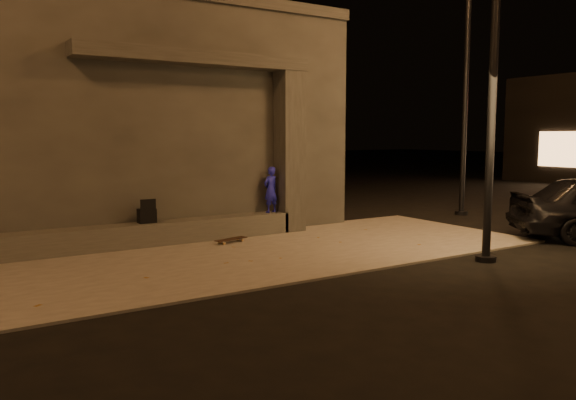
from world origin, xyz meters
TOP-DOWN VIEW (x-y plane):
  - ground at (0.00, 0.00)m, footprint 120.00×120.00m
  - sidewalk at (0.00, 2.00)m, footprint 11.00×4.40m
  - building at (-1.00, 6.49)m, footprint 9.00×5.10m
  - ledge at (-1.50, 3.75)m, footprint 6.00×0.55m
  - column at (1.70, 3.75)m, footprint 0.55×0.55m
  - canopy at (-0.50, 3.80)m, footprint 5.00×0.70m
  - skateboarder at (1.20, 3.75)m, footprint 0.43×0.33m
  - backpack at (-1.65, 3.75)m, footprint 0.34×0.22m
  - skateboard at (-0.13, 3.10)m, footprint 0.76×0.37m
  - street_lamp_0 at (3.00, -0.69)m, footprint 0.36×0.36m
  - street_lamp_2 at (7.31, 3.55)m, footprint 0.36×0.36m

SIDE VIEW (x-z plane):
  - ground at x=0.00m, z-range 0.00..0.00m
  - sidewalk at x=0.00m, z-range 0.00..0.04m
  - skateboard at x=-0.13m, z-range 0.07..0.15m
  - ledge at x=-1.50m, z-range 0.04..0.49m
  - backpack at x=-1.65m, z-range 0.41..0.90m
  - skateboarder at x=1.20m, z-range 0.49..1.52m
  - column at x=1.70m, z-range 0.04..3.64m
  - building at x=-1.00m, z-range -0.01..5.22m
  - canopy at x=-0.50m, z-range 3.64..3.92m
  - street_lamp_0 at x=3.00m, z-range 0.48..7.51m
  - street_lamp_2 at x=7.31m, z-range 0.49..7.72m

